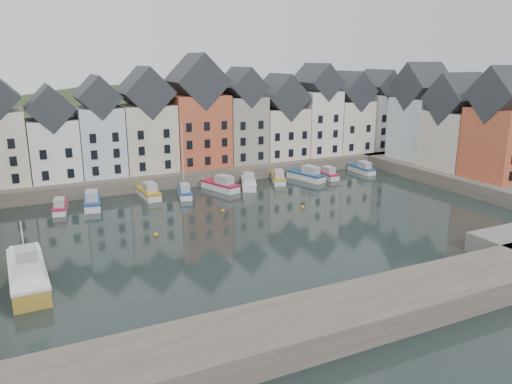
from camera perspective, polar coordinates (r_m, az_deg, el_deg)
ground at (r=58.33m, az=2.86°, el=-3.89°), size 260.00×260.00×0.00m
far_quay at (r=84.62m, az=-6.98°, el=2.71°), size 90.00×16.00×2.00m
right_quay at (r=83.77m, az=24.57°, el=1.32°), size 14.00×54.00×2.00m
near_wall at (r=35.93m, az=5.92°, el=-14.92°), size 50.00×6.00×2.00m
hillside at (r=113.77m, az=-11.02°, el=-4.16°), size 153.60×70.40×64.00m
far_terrace at (r=82.55m, az=-4.57°, el=8.01°), size 72.37×8.16×17.78m
right_terrace at (r=84.95m, az=22.09°, el=7.19°), size 8.30×24.25×16.36m
mooring_buoys at (r=61.17m, az=-2.85°, el=-2.83°), size 20.50×5.50×0.50m
boat_a at (r=68.19m, az=-21.45°, el=-1.59°), size 2.53×5.56×2.06m
boat_b at (r=68.77m, az=-18.20°, el=-1.03°), size 3.03×6.86×2.54m
boat_c at (r=71.49m, az=-12.18°, el=-0.03°), size 2.24×6.51×2.47m
boat_d at (r=71.11m, az=-8.16°, el=0.04°), size 2.89×5.76×10.54m
boat_e at (r=73.84m, az=-4.03°, el=0.78°), size 4.17×7.01×2.57m
boat_f at (r=75.31m, az=-0.85°, el=1.09°), size 4.43×6.88×2.54m
boat_g at (r=78.64m, az=2.56°, el=1.62°), size 3.92×6.20×2.28m
boat_h at (r=80.33m, az=5.82°, el=1.92°), size 3.97×7.19×2.64m
boat_i at (r=82.18m, az=8.02°, el=2.05°), size 1.79×5.63×2.15m
boat_j at (r=87.03m, az=12.01°, el=2.61°), size 1.99×5.91×2.25m
large_vessel at (r=46.95m, az=-24.64°, el=-8.43°), size 3.15×10.67×5.52m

